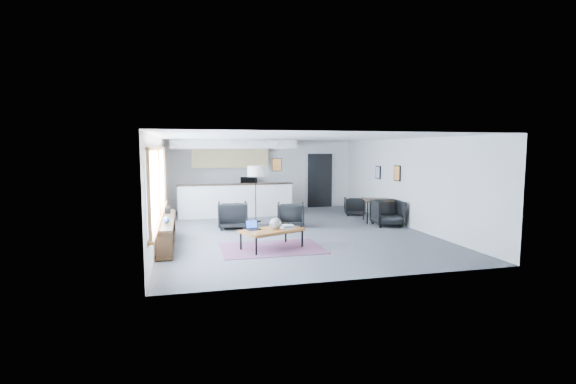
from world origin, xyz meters
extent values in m
cube|color=#4C4C4E|center=(0.00, 0.00, -0.01)|extent=(7.00, 9.00, 0.01)
cube|color=white|center=(0.00, 0.00, 2.60)|extent=(7.00, 9.00, 0.01)
cube|color=silver|center=(0.00, 4.50, 1.30)|extent=(7.00, 0.01, 2.60)
cube|color=silver|center=(0.00, -4.50, 1.30)|extent=(7.00, 0.01, 2.60)
cube|color=silver|center=(-3.50, 0.00, 1.30)|extent=(0.01, 9.00, 2.60)
cube|color=silver|center=(3.50, 0.00, 1.30)|extent=(0.01, 9.00, 2.60)
cube|color=#8CBFFF|center=(-3.47, -0.90, 1.50)|extent=(0.02, 5.80, 1.55)
cube|color=brown|center=(-3.44, -0.90, 0.70)|extent=(0.10, 5.95, 0.06)
cube|color=brown|center=(-3.45, -0.90, 2.30)|extent=(0.06, 5.95, 0.06)
cube|color=brown|center=(-3.45, -3.80, 1.50)|extent=(0.06, 0.06, 1.60)
cube|color=brown|center=(-3.45, -0.90, 1.50)|extent=(0.06, 0.06, 1.60)
cube|color=brown|center=(-3.45, 2.00, 1.50)|extent=(0.06, 0.06, 1.60)
cube|color=#312011|center=(-3.30, -1.00, 0.62)|extent=(0.35, 3.00, 0.05)
cube|color=#312011|center=(-3.30, -1.00, 0.05)|extent=(0.35, 3.00, 0.05)
cube|color=#312011|center=(-3.30, -2.45, 0.33)|extent=(0.33, 0.04, 0.55)
cube|color=#312011|center=(-3.30, -1.00, 0.33)|extent=(0.33, 0.04, 0.55)
cube|color=#312011|center=(-3.30, 0.45, 0.33)|extent=(0.33, 0.04, 0.55)
cube|color=#3359A5|center=(-3.30, -2.30, 0.17)|extent=(0.18, 0.04, 0.20)
cube|color=silver|center=(-3.30, -2.13, 0.18)|extent=(0.18, 0.04, 0.22)
cube|color=maroon|center=(-3.30, -1.96, 0.20)|extent=(0.18, 0.04, 0.24)
cube|color=#312011|center=(-3.30, -1.79, 0.17)|extent=(0.18, 0.04, 0.20)
cube|color=#3359A5|center=(-3.30, -1.62, 0.18)|extent=(0.18, 0.04, 0.22)
cube|color=silver|center=(-3.30, -1.45, 0.20)|extent=(0.18, 0.04, 0.24)
cube|color=maroon|center=(-3.30, -1.28, 0.17)|extent=(0.18, 0.04, 0.20)
cube|color=#312011|center=(-3.30, -1.11, 0.18)|extent=(0.18, 0.04, 0.22)
cube|color=#3359A5|center=(-3.30, -0.94, 0.20)|extent=(0.18, 0.03, 0.24)
cube|color=silver|center=(-3.30, -0.77, 0.17)|extent=(0.18, 0.03, 0.20)
cube|color=maroon|center=(-3.30, -0.60, 0.18)|extent=(0.18, 0.03, 0.22)
cube|color=#312011|center=(-3.30, -0.43, 0.20)|extent=(0.18, 0.04, 0.24)
cube|color=black|center=(-3.30, -0.20, 0.73)|extent=(0.14, 0.02, 0.18)
sphere|color=#264C99|center=(-3.28, -1.60, 0.71)|extent=(0.14, 0.14, 0.14)
cube|color=white|center=(-1.20, 2.70, 0.55)|extent=(3.80, 0.25, 1.10)
cube|color=#312011|center=(-1.20, 2.70, 1.11)|extent=(3.85, 0.32, 0.04)
cube|color=white|center=(-1.20, 4.15, 0.45)|extent=(3.80, 0.60, 0.90)
cube|color=#2D2D2D|center=(-1.20, 4.15, 0.91)|extent=(3.82, 0.62, 0.04)
cube|color=tan|center=(-1.20, 4.30, 1.95)|extent=(2.80, 0.35, 0.70)
cube|color=white|center=(-1.20, 3.60, 2.45)|extent=(4.20, 1.80, 0.30)
cube|color=black|center=(0.20, 2.71, 1.75)|extent=(0.35, 0.03, 0.45)
cube|color=orange|center=(0.20, 2.69, 1.75)|extent=(0.30, 0.01, 0.40)
cube|color=black|center=(2.30, 4.42, 1.05)|extent=(1.00, 0.12, 2.10)
cube|color=white|center=(1.78, 4.43, 1.05)|extent=(0.06, 0.10, 2.10)
cube|color=white|center=(2.82, 4.43, 1.05)|extent=(0.06, 0.10, 2.10)
cube|color=white|center=(2.30, 4.43, 2.12)|extent=(1.10, 0.10, 0.06)
cube|color=silver|center=(-0.60, 2.20, 2.56)|extent=(1.60, 0.04, 0.04)
cylinder|color=silver|center=(-1.25, 2.20, 2.48)|extent=(0.07, 0.07, 0.09)
cylinder|color=silver|center=(-0.80, 2.20, 2.48)|extent=(0.07, 0.07, 0.09)
cylinder|color=silver|center=(-0.35, 2.20, 2.48)|extent=(0.07, 0.07, 0.09)
cylinder|color=silver|center=(0.10, 2.20, 2.48)|extent=(0.07, 0.07, 0.09)
cube|color=black|center=(3.47, 0.40, 1.55)|extent=(0.03, 0.38, 0.48)
cube|color=orange|center=(3.46, 0.40, 1.55)|extent=(0.00, 0.32, 0.42)
cube|color=black|center=(3.47, 1.70, 1.50)|extent=(0.03, 0.34, 0.44)
cube|color=#859FC5|center=(3.46, 1.70, 1.50)|extent=(0.00, 0.28, 0.38)
cube|color=#532B41|center=(-0.93, -1.91, 0.01)|extent=(2.32, 1.59, 0.01)
cube|color=brown|center=(-0.93, -1.91, 0.43)|extent=(1.57, 1.24, 0.05)
cube|color=black|center=(-1.39, -2.46, 0.20)|extent=(0.04, 0.04, 0.41)
cube|color=black|center=(-1.65, -1.87, 0.20)|extent=(0.04, 0.04, 0.41)
cube|color=black|center=(-0.22, -1.95, 0.20)|extent=(0.04, 0.04, 0.41)
cube|color=black|center=(-0.47, -1.36, 0.20)|extent=(0.04, 0.04, 0.41)
cube|color=black|center=(-0.81, -2.20, 0.40)|extent=(1.23, 0.56, 0.03)
cube|color=black|center=(-1.06, -1.61, 0.40)|extent=(1.23, 0.56, 0.03)
cube|color=black|center=(-1.35, -1.85, 0.46)|extent=(0.34, 0.29, 0.02)
cube|color=black|center=(-1.38, -1.75, 0.57)|extent=(0.29, 0.14, 0.19)
cube|color=blue|center=(-1.38, -1.76, 0.57)|extent=(0.26, 0.12, 0.17)
sphere|color=gray|center=(-0.86, -1.96, 0.59)|extent=(0.28, 0.28, 0.28)
cube|color=silver|center=(-0.54, -1.88, 0.47)|extent=(0.29, 0.24, 0.03)
cube|color=#3359A5|center=(-0.54, -1.88, 0.50)|extent=(0.26, 0.22, 0.03)
cube|color=silver|center=(-0.55, -1.90, 0.53)|extent=(0.24, 0.20, 0.03)
cube|color=#E5590C|center=(-0.83, -2.09, 0.46)|extent=(0.13, 0.13, 0.01)
imported|color=black|center=(-1.54, 0.78, 0.43)|extent=(0.90, 0.85, 0.85)
imported|color=black|center=(0.16, 0.63, 0.40)|extent=(0.92, 0.89, 0.80)
cylinder|color=black|center=(-0.70, 1.71, 0.02)|extent=(0.39, 0.39, 0.03)
cylinder|color=black|center=(-0.70, 1.71, 0.77)|extent=(0.03, 0.03, 1.49)
cylinder|color=beige|center=(-0.70, 1.71, 1.60)|extent=(0.65, 0.65, 0.33)
cube|color=#312011|center=(3.00, 0.72, 0.70)|extent=(1.04, 1.04, 0.04)
cylinder|color=black|center=(2.54, 0.45, 0.34)|extent=(0.05, 0.05, 0.68)
cylinder|color=black|center=(2.73, 1.18, 0.34)|extent=(0.05, 0.05, 0.68)
cylinder|color=black|center=(3.27, 0.26, 0.34)|extent=(0.05, 0.05, 0.68)
cylinder|color=black|center=(3.46, 0.99, 0.34)|extent=(0.05, 0.05, 0.68)
imported|color=black|center=(3.00, 0.06, 0.36)|extent=(0.78, 0.74, 0.73)
imported|color=black|center=(2.85, 2.19, 0.29)|extent=(0.69, 0.66, 0.58)
imported|color=black|center=(-0.55, 4.15, 1.12)|extent=(0.58, 0.33, 0.39)
camera|label=1|loc=(-2.85, -11.16, 2.31)|focal=26.00mm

